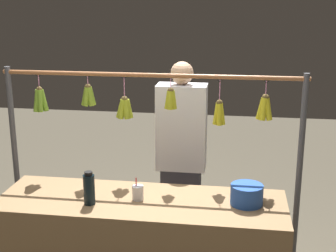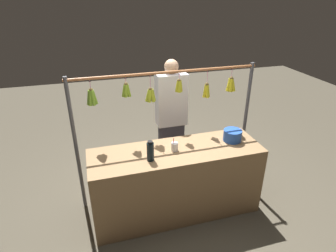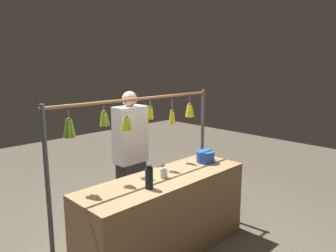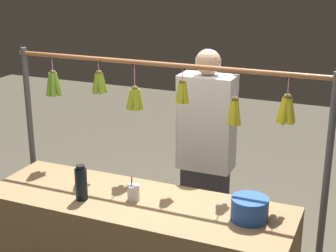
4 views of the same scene
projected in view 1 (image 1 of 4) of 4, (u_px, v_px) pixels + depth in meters
name	position (u px, v px, depth m)	size (l,w,h in m)	color
display_rack	(149.00, 132.00, 3.56)	(2.26, 0.12, 1.72)	#4C4C51
water_bottle	(89.00, 189.00, 3.19)	(0.08, 0.08, 0.23)	black
blue_bucket	(247.00, 195.00, 3.19)	(0.22, 0.22, 0.14)	#214CAA
drink_cup	(138.00, 193.00, 3.27)	(0.08, 0.08, 0.16)	silver
vendor_person	(181.00, 164.00, 4.04)	(0.41, 0.22, 1.73)	#2D2D38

